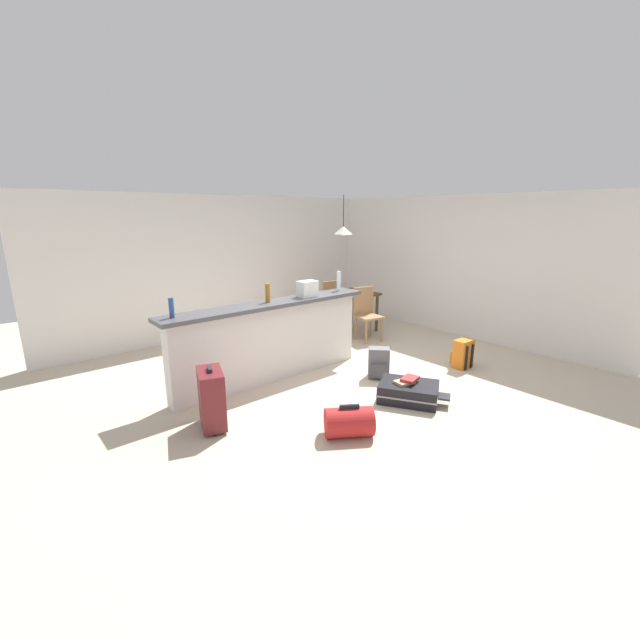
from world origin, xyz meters
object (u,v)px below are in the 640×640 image
suitcase_flat_black (409,392)px  duffel_bag_red (349,422)px  grocery_bag (307,289)px  dining_chair_far_side (328,301)px  bottle_blue (171,308)px  bottle_amber (268,293)px  dining_chair_near_partition (366,311)px  pendant_lamp (343,230)px  suitcase_upright_maroon (212,398)px  dining_table (346,299)px  bottle_clear (339,281)px  backpack_grey (379,364)px  backpack_orange (463,354)px  book_stack (407,380)px

suitcase_flat_black → duffel_bag_red: duffel_bag_red is taller
grocery_bag → dining_chair_far_side: (1.74, 1.53, -0.66)m
bottle_blue → dining_chair_far_side: size_ratio=0.24×
bottle_amber → grocery_bag: bearing=-4.4°
dining_chair_near_partition → pendant_lamp: (0.03, 0.65, 1.37)m
suitcase_upright_maroon → duffel_bag_red: bearing=-47.4°
dining_table → pendant_lamp: pendant_lamp is taller
grocery_bag → suitcase_upright_maroon: 2.10m
bottle_clear → dining_chair_far_side: (1.11, 1.48, -0.70)m
bottle_amber → dining_chair_near_partition: bearing=10.2°
pendant_lamp → duffel_bag_red: size_ratio=1.29×
dining_chair_near_partition → backpack_grey: dining_chair_near_partition is taller
suitcase_upright_maroon → backpack_orange: (3.56, -0.75, -0.13)m
suitcase_flat_black → book_stack: book_stack is taller
suitcase_flat_black → suitcase_upright_maroon: suitcase_upright_maroon is taller
grocery_bag → backpack_orange: size_ratio=0.62×
bottle_clear → backpack_grey: (-0.10, -0.92, -1.01)m
suitcase_flat_black → backpack_grey: (0.26, 0.72, 0.09)m
dining_table → book_stack: size_ratio=3.51×
bottle_clear → suitcase_flat_black: bottle_clear is taller
bottle_amber → dining_chair_far_side: 2.87m
bottle_blue → dining_chair_near_partition: (3.57, 0.41, -0.66)m
duffel_bag_red → grocery_bag: bearing=63.7°
dining_chair_far_side → dining_chair_near_partition: bearing=-92.7°
backpack_orange → book_stack: size_ratio=1.34×
suitcase_flat_black → suitcase_upright_maroon: (-2.07, 0.94, 0.22)m
dining_chair_near_partition → backpack_orange: 1.89m
grocery_bag → backpack_grey: bearing=-58.5°
bottle_blue → backpack_orange: (3.63, -1.45, -0.97)m
bottle_blue → suitcase_flat_black: size_ratio=0.25×
bottle_amber → suitcase_flat_black: (0.89, -1.64, -1.08)m
pendant_lamp → suitcase_upright_maroon: 4.24m
bottle_blue → backpack_grey: bottle_blue is taller
bottle_blue → bottle_clear: bearing=0.0°
grocery_bag → suitcase_upright_maroon: size_ratio=0.39×
suitcase_flat_black → backpack_orange: (1.48, 0.19, 0.09)m
suitcase_flat_black → duffel_bag_red: 1.12m
bottle_amber → suitcase_upright_maroon: bearing=-149.4°
bottle_blue → duffel_bag_red: (1.03, -1.75, -1.03)m
dining_chair_far_side → backpack_orange: 2.94m
bottle_amber → backpack_orange: size_ratio=0.58×
duffel_bag_red → backpack_orange: size_ratio=1.35×
bottle_amber → duffel_bag_red: bearing=-97.2°
pendant_lamp → backpack_grey: pendant_lamp is taller
bottle_blue → backpack_orange: bearing=-21.8°
bottle_blue → pendant_lamp: 3.82m
suitcase_flat_black → book_stack: (-0.01, 0.02, 0.14)m
bottle_blue → suitcase_upright_maroon: size_ratio=0.33×
grocery_bag → dining_chair_near_partition: 1.88m
bottle_clear → dining_chair_far_side: size_ratio=0.31×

